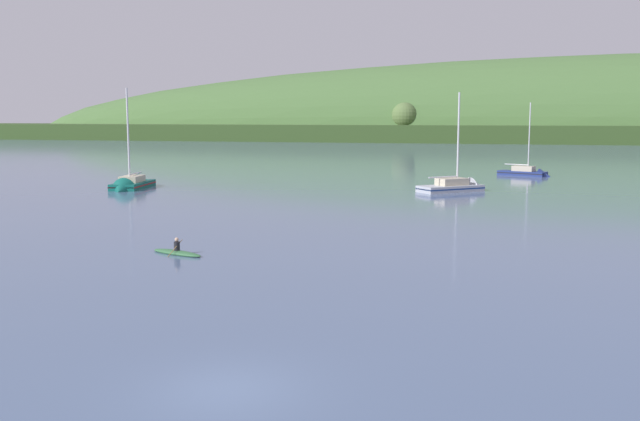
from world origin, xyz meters
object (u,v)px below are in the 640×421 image
sailboat_near_mooring (528,175)px  canoe_with_paddler (177,252)px  sailboat_far_left (130,188)px  sailboat_midwater_white (458,189)px

sailboat_near_mooring → canoe_with_paddler: bearing=-85.0°
canoe_with_paddler → sailboat_far_left: bearing=142.5°
sailboat_near_mooring → sailboat_far_left: sailboat_far_left is taller
sailboat_midwater_white → canoe_with_paddler: sailboat_midwater_white is taller
sailboat_near_mooring → sailboat_far_left: (-38.89, -29.78, 0.01)m
canoe_with_paddler → sailboat_midwater_white: bearing=90.3°
sailboat_far_left → canoe_with_paddler: 36.81m
sailboat_far_left → canoe_with_paddler: bearing=24.1°
sailboat_near_mooring → sailboat_midwater_white: bearing=-85.1°
sailboat_far_left → sailboat_near_mooring: bearing=115.4°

